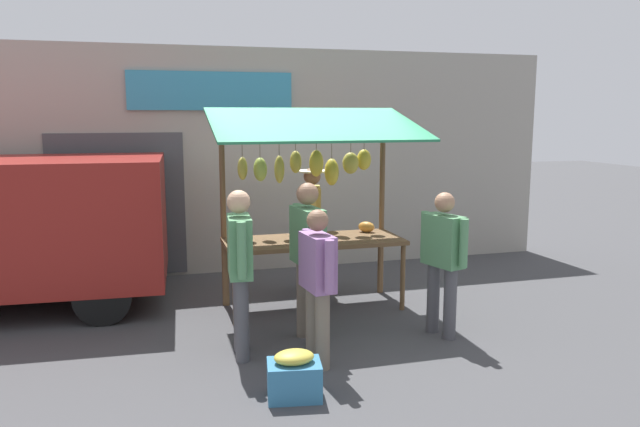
% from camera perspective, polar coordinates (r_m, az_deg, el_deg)
% --- Properties ---
extents(ground_plane, '(40.00, 40.00, 0.00)m').
position_cam_1_polar(ground_plane, '(7.85, -0.60, -8.71)').
color(ground_plane, '#424244').
extents(street_backdrop, '(9.00, 0.30, 3.40)m').
position_cam_1_polar(street_backdrop, '(9.62, -4.39, 4.93)').
color(street_backdrop, '#9E998E').
rests_on(street_backdrop, ground).
extents(market_stall, '(2.50, 1.46, 2.50)m').
position_cam_1_polar(market_stall, '(7.58, -0.60, 2.85)').
color(market_stall, brown).
rests_on(market_stall, ground).
extents(vendor_with_sunhat, '(0.44, 0.70, 1.70)m').
position_cam_1_polar(vendor_with_sunhat, '(8.36, -0.73, -0.43)').
color(vendor_with_sunhat, navy).
rests_on(vendor_with_sunhat, ground).
extents(shopper_in_striped_shirt, '(0.35, 0.66, 1.59)m').
position_cam_1_polar(shopper_in_striped_shirt, '(6.79, 11.35, -3.73)').
color(shopper_in_striped_shirt, '#4C4C51').
rests_on(shopper_in_striped_shirt, ground).
extents(shopper_in_grey_tee, '(0.26, 0.71, 1.69)m').
position_cam_1_polar(shopper_in_grey_tee, '(6.12, -7.45, -4.39)').
color(shopper_in_grey_tee, '#4C4C51').
rests_on(shopper_in_grey_tee, ground).
extents(shopper_with_ponytail, '(0.28, 0.72, 1.71)m').
position_cam_1_polar(shopper_with_ponytail, '(6.47, -1.16, -3.39)').
color(shopper_with_ponytail, '#726656').
rests_on(shopper_with_ponytail, ground).
extents(shopper_with_shopping_bag, '(0.27, 0.66, 1.53)m').
position_cam_1_polar(shopper_with_shopping_bag, '(5.89, -0.23, -5.97)').
color(shopper_with_shopping_bag, '#726656').
rests_on(shopper_with_shopping_bag, ground).
extents(produce_crate_near, '(0.51, 0.41, 0.43)m').
position_cam_1_polar(produce_crate_near, '(5.45, -2.42, -14.84)').
color(produce_crate_near, teal).
rests_on(produce_crate_near, ground).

